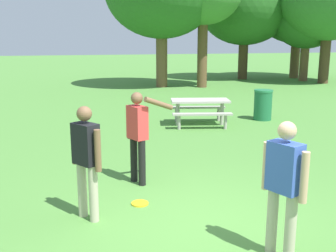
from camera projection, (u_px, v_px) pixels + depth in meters
ground_plane at (200, 225)px, 5.54m from camera, size 120.00×120.00×0.00m
person_thrower at (138, 131)px, 6.99m from camera, size 0.81×0.58×1.64m
person_catcher at (284, 181)px, 4.56m from camera, size 0.34×0.57×1.64m
person_bystander at (86, 156)px, 5.57m from camera, size 0.39×0.52×1.64m
frisbee at (140, 203)px, 6.26m from camera, size 0.27×0.27×0.03m
picnic_table_near at (200, 106)px, 11.86m from camera, size 1.97×1.76×0.77m
trash_can_further_along at (263, 105)px, 12.66m from camera, size 0.59×0.59×0.96m
tree_far_right at (245, 5)px, 24.60m from camera, size 5.80×5.80×7.05m
tree_slender_mid at (307, 21)px, 23.74m from camera, size 3.93×3.93×5.28m
tree_back_right at (298, 6)px, 25.32m from camera, size 5.52×5.52×6.91m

